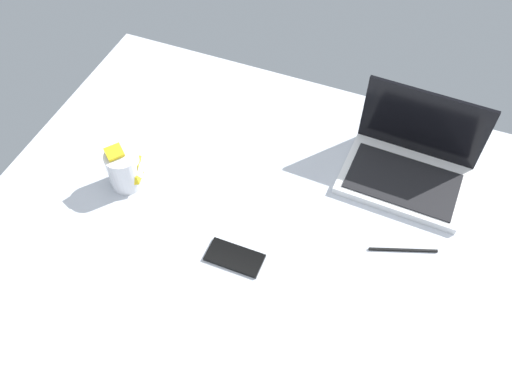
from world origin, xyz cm
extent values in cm
cube|color=#B7BCC6|center=(0.00, 0.00, 9.00)|extent=(180.00, 140.00, 18.00)
cube|color=silver|center=(13.66, 40.40, 19.00)|extent=(33.92, 24.34, 2.00)
cube|color=black|center=(13.60, 38.90, 20.20)|extent=(29.67, 18.18, 0.40)
cube|color=black|center=(14.11, 51.39, 30.50)|extent=(33.01, 2.36, 21.00)
cylinder|color=silver|center=(-55.96, 12.34, 23.50)|extent=(9.00, 9.00, 11.00)
cube|color=yellow|center=(-54.46, 12.00, 21.94)|extent=(7.45, 6.83, 4.47)
cube|color=yellow|center=(-54.56, 13.16, 25.42)|extent=(6.93, 6.25, 5.65)
cube|color=yellow|center=(-57.55, 12.22, 28.91)|extent=(6.20, 6.28, 4.90)
cube|color=black|center=(-19.54, 1.16, 18.40)|extent=(14.01, 6.82, 0.80)
cube|color=black|center=(18.48, 18.77, 18.30)|extent=(16.21, 6.29, 0.60)
camera|label=1|loc=(10.71, -60.14, 133.76)|focal=38.00mm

